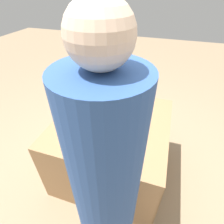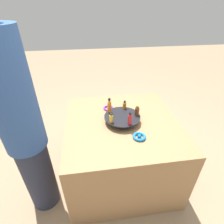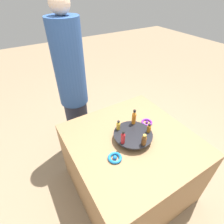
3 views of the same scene
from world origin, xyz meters
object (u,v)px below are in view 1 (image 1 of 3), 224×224
at_px(bottle_gold, 117,121).
at_px(bottle_red, 127,111).
at_px(bottle_brown, 117,103).
at_px(bottle_amber, 101,107).
at_px(display_stand, 112,118).
at_px(person_figure, 106,199).
at_px(ribbon_bow_purple, 84,121).
at_px(ribbon_bow_blue, 140,118).
at_px(bottle_orange, 99,115).

height_order(bottle_gold, bottle_red, bottle_red).
relative_size(bottle_brown, bottle_amber, 1.23).
bearing_deg(bottle_amber, display_stand, -19.92).
relative_size(bottle_brown, person_figure, 0.06).
bearing_deg(ribbon_bow_purple, bottle_brown, 43.63).
height_order(bottle_amber, person_figure, person_figure).
height_order(display_stand, bottle_brown, bottle_brown).
xyz_separation_m(ribbon_bow_blue, person_figure, (-0.02, -0.90, 0.17)).
bearing_deg(bottle_brown, ribbon_bow_purple, -136.37).
bearing_deg(display_stand, bottle_gold, -55.92).
relative_size(display_stand, ribbon_bow_purple, 3.16).
relative_size(bottle_gold, bottle_brown, 0.90).
distance_m(bottle_amber, person_figure, 0.92).
distance_m(ribbon_bow_purple, ribbon_bow_blue, 0.54).
height_order(bottle_gold, bottle_amber, bottle_gold).
distance_m(ribbon_bow_blue, person_figure, 0.92).
xyz_separation_m(bottle_gold, ribbon_bow_purple, (-0.33, 0.02, -0.10)).
distance_m(display_stand, bottle_brown, 0.16).
bearing_deg(person_figure, bottle_brown, -2.52).
bearing_deg(bottle_amber, bottle_gold, -37.92).
bearing_deg(bottle_brown, ribbon_bow_blue, -9.15).
bearing_deg(person_figure, bottle_gold, -3.60).
relative_size(bottle_red, bottle_amber, 1.49).
bearing_deg(ribbon_bow_purple, display_stand, 22.12).
distance_m(bottle_gold, bottle_red, 0.17).
bearing_deg(bottle_gold, ribbon_bow_purple, 177.33).
relative_size(bottle_amber, ribbon_bow_blue, 0.75).
relative_size(display_stand, bottle_gold, 3.63).
height_order(display_stand, bottle_orange, bottle_orange).
bearing_deg(bottle_gold, bottle_amber, 142.08).
height_order(bottle_orange, ribbon_bow_blue, bottle_orange).
xyz_separation_m(bottle_amber, person_figure, (0.36, -0.85, 0.08)).
bearing_deg(person_figure, bottle_red, -9.54).
bearing_deg(ribbon_bow_blue, bottle_brown, 170.85).
bearing_deg(bottle_gold, bottle_red, 70.08).
xyz_separation_m(display_stand, bottle_amber, (-0.13, 0.05, 0.06)).
xyz_separation_m(display_stand, bottle_orange, (-0.09, -0.11, 0.09)).
height_order(display_stand, bottle_gold, bottle_gold).
bearing_deg(bottle_red, bottle_gold, -109.92).
relative_size(display_stand, person_figure, 0.19).
bearing_deg(bottle_orange, bottle_amber, 106.08).
distance_m(bottle_orange, bottle_brown, 0.27).
bearing_deg(bottle_amber, bottle_brown, 34.08).
bearing_deg(display_stand, ribbon_bow_purple, -157.88).
relative_size(ribbon_bow_purple, person_figure, 0.06).
relative_size(display_stand, bottle_brown, 3.27).
height_order(bottle_red, person_figure, person_figure).
height_order(display_stand, person_figure, person_figure).
relative_size(bottle_gold, bottle_red, 0.74).
height_order(bottle_red, bottle_amber, bottle_red).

